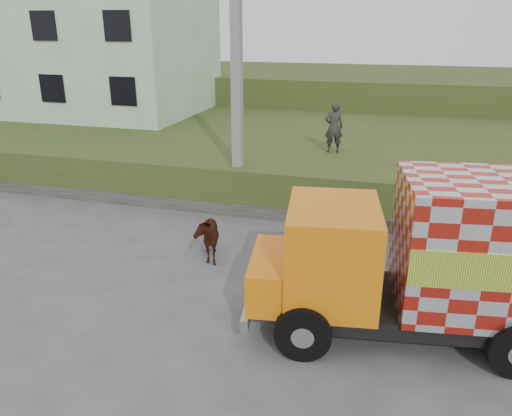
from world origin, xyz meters
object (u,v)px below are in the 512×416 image
(cargo_truck, at_px, (464,259))
(utility_pole, at_px, (237,84))
(cow, at_px, (206,236))
(pedestrian, at_px, (334,127))

(cargo_truck, bearing_deg, utility_pole, 130.04)
(cow, height_order, pedestrian, pedestrian)
(utility_pole, relative_size, cargo_truck, 1.07)
(pedestrian, bearing_deg, cargo_truck, 98.25)
(utility_pole, xyz_separation_m, cow, (0.28, -3.64, -3.45))
(cow, bearing_deg, cargo_truck, -42.71)
(utility_pole, xyz_separation_m, pedestrian, (2.67, 2.69, -1.69))
(cow, xyz_separation_m, pedestrian, (2.38, 6.33, 1.76))
(pedestrian, bearing_deg, utility_pole, 29.97)
(cow, bearing_deg, utility_pole, 69.50)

